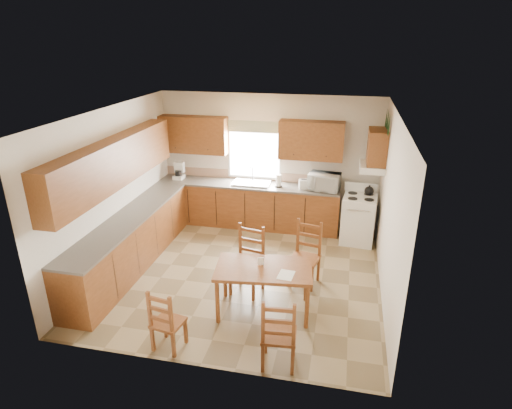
% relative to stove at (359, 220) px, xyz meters
% --- Properties ---
extents(floor, '(4.50, 4.50, 0.00)m').
position_rel_stove_xyz_m(floor, '(-1.88, -1.64, -0.46)').
color(floor, '#867350').
rests_on(floor, ground).
extents(ceiling, '(4.50, 4.50, 0.00)m').
position_rel_stove_xyz_m(ceiling, '(-1.88, -1.64, 2.24)').
color(ceiling, olive).
rests_on(ceiling, floor).
extents(wall_left, '(4.50, 4.50, 0.00)m').
position_rel_stove_xyz_m(wall_left, '(-4.13, -1.64, 0.89)').
color(wall_left, silver).
rests_on(wall_left, floor).
extents(wall_right, '(4.50, 4.50, 0.00)m').
position_rel_stove_xyz_m(wall_right, '(0.37, -1.64, 0.89)').
color(wall_right, silver).
rests_on(wall_right, floor).
extents(wall_back, '(4.50, 4.50, 0.00)m').
position_rel_stove_xyz_m(wall_back, '(-1.88, 0.61, 0.89)').
color(wall_back, silver).
rests_on(wall_back, floor).
extents(wall_front, '(4.50, 4.50, 0.00)m').
position_rel_stove_xyz_m(wall_front, '(-1.88, -3.89, 0.89)').
color(wall_front, silver).
rests_on(wall_front, floor).
extents(lower_cab_back, '(3.75, 0.60, 0.88)m').
position_rel_stove_xyz_m(lower_cab_back, '(-2.25, 0.31, -0.02)').
color(lower_cab_back, brown).
rests_on(lower_cab_back, floor).
extents(lower_cab_left, '(0.60, 3.60, 0.88)m').
position_rel_stove_xyz_m(lower_cab_left, '(-3.83, -1.79, -0.02)').
color(lower_cab_left, brown).
rests_on(lower_cab_left, floor).
extents(counter_back, '(3.75, 0.63, 0.04)m').
position_rel_stove_xyz_m(counter_back, '(-2.25, 0.31, 0.44)').
color(counter_back, '#58524B').
rests_on(counter_back, lower_cab_back).
extents(counter_left, '(0.63, 3.60, 0.04)m').
position_rel_stove_xyz_m(counter_left, '(-3.83, -1.79, 0.44)').
color(counter_left, '#58524B').
rests_on(counter_left, lower_cab_left).
extents(backsplash, '(3.75, 0.01, 0.18)m').
position_rel_stove_xyz_m(backsplash, '(-2.25, 0.60, 0.55)').
color(backsplash, '#A17D65').
rests_on(backsplash, counter_back).
extents(upper_cab_back_left, '(1.41, 0.33, 0.75)m').
position_rel_stove_xyz_m(upper_cab_back_left, '(-3.43, 0.44, 1.40)').
color(upper_cab_back_left, brown).
rests_on(upper_cab_back_left, wall_back).
extents(upper_cab_back_right, '(1.25, 0.33, 0.75)m').
position_rel_stove_xyz_m(upper_cab_back_right, '(-1.02, 0.44, 1.40)').
color(upper_cab_back_right, brown).
rests_on(upper_cab_back_right, wall_back).
extents(upper_cab_left, '(0.33, 3.60, 0.75)m').
position_rel_stove_xyz_m(upper_cab_left, '(-3.96, -1.79, 1.40)').
color(upper_cab_left, brown).
rests_on(upper_cab_left, wall_left).
extents(upper_cab_stove, '(0.33, 0.62, 0.62)m').
position_rel_stove_xyz_m(upper_cab_stove, '(0.20, 0.01, 1.44)').
color(upper_cab_stove, brown).
rests_on(upper_cab_stove, wall_right).
extents(range_hood, '(0.44, 0.62, 0.12)m').
position_rel_stove_xyz_m(range_hood, '(0.15, 0.01, 1.06)').
color(range_hood, silver).
rests_on(range_hood, wall_right).
extents(window_frame, '(1.13, 0.02, 1.18)m').
position_rel_stove_xyz_m(window_frame, '(-2.18, 0.58, 1.09)').
color(window_frame, silver).
rests_on(window_frame, wall_back).
extents(window_pane, '(1.05, 0.01, 1.10)m').
position_rel_stove_xyz_m(window_pane, '(-2.18, 0.57, 1.09)').
color(window_pane, white).
rests_on(window_pane, wall_back).
extents(window_valance, '(1.19, 0.01, 0.24)m').
position_rel_stove_xyz_m(window_valance, '(-2.18, 0.55, 1.59)').
color(window_valance, '#4E673D').
rests_on(window_valance, wall_back).
extents(sink_basin, '(0.75, 0.45, 0.04)m').
position_rel_stove_xyz_m(sink_basin, '(-2.18, 0.31, 0.48)').
color(sink_basin, silver).
rests_on(sink_basin, counter_back).
extents(pine_decal_a, '(0.22, 0.22, 0.36)m').
position_rel_stove_xyz_m(pine_decal_a, '(0.33, -0.31, 1.92)').
color(pine_decal_a, black).
rests_on(pine_decal_a, wall_right).
extents(pine_decal_b, '(0.22, 0.22, 0.36)m').
position_rel_stove_xyz_m(pine_decal_b, '(0.33, 0.01, 1.96)').
color(pine_decal_b, black).
rests_on(pine_decal_b, wall_right).
extents(pine_decal_c, '(0.22, 0.22, 0.36)m').
position_rel_stove_xyz_m(pine_decal_c, '(0.33, 0.33, 1.92)').
color(pine_decal_c, black).
rests_on(pine_decal_c, wall_right).
extents(stove, '(0.67, 0.69, 0.91)m').
position_rel_stove_xyz_m(stove, '(0.00, 0.00, 0.00)').
color(stove, silver).
rests_on(stove, floor).
extents(coffeemaker, '(0.20, 0.23, 0.31)m').
position_rel_stove_xyz_m(coffeemaker, '(-3.76, 0.31, 0.62)').
color(coffeemaker, silver).
rests_on(coffeemaker, counter_back).
extents(paper_towel, '(0.12, 0.12, 0.25)m').
position_rel_stove_xyz_m(paper_towel, '(-1.61, 0.26, 0.59)').
color(paper_towel, white).
rests_on(paper_towel, counter_back).
extents(toaster, '(0.25, 0.20, 0.18)m').
position_rel_stove_xyz_m(toaster, '(-1.09, 0.26, 0.56)').
color(toaster, silver).
rests_on(toaster, counter_back).
extents(microwave, '(0.61, 0.48, 0.33)m').
position_rel_stove_xyz_m(microwave, '(-0.71, 0.27, 0.63)').
color(microwave, silver).
rests_on(microwave, counter_back).
extents(dining_table, '(1.43, 0.93, 0.72)m').
position_rel_stove_xyz_m(dining_table, '(-1.34, -2.62, -0.09)').
color(dining_table, brown).
rests_on(dining_table, floor).
extents(chair_near_left, '(0.42, 0.41, 0.88)m').
position_rel_stove_xyz_m(chair_near_left, '(-2.38, -3.63, -0.02)').
color(chair_near_left, brown).
rests_on(chair_near_left, floor).
extents(chair_near_right, '(0.44, 0.43, 0.98)m').
position_rel_stove_xyz_m(chair_near_right, '(-0.95, -3.63, 0.03)').
color(chair_near_right, brown).
rests_on(chair_near_right, floor).
extents(chair_far_left, '(0.53, 0.51, 1.07)m').
position_rel_stove_xyz_m(chair_far_left, '(-1.70, -2.18, 0.08)').
color(chair_far_left, brown).
rests_on(chair_far_left, floor).
extents(chair_far_right, '(0.51, 0.50, 1.03)m').
position_rel_stove_xyz_m(chair_far_right, '(-0.85, -1.75, 0.06)').
color(chair_far_right, brown).
rests_on(chair_far_right, floor).
extents(table_paper, '(0.23, 0.29, 0.00)m').
position_rel_stove_xyz_m(table_paper, '(-1.01, -2.75, 0.27)').
color(table_paper, white).
rests_on(table_paper, dining_table).
extents(table_card, '(0.09, 0.04, 0.12)m').
position_rel_stove_xyz_m(table_card, '(-1.40, -2.55, 0.33)').
color(table_card, white).
rests_on(table_card, dining_table).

